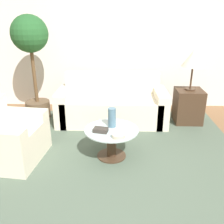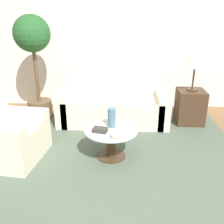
% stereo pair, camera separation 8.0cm
% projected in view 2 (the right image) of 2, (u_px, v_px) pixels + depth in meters
% --- Properties ---
extents(ground_plane, '(14.00, 14.00, 0.00)m').
position_uv_depth(ground_plane, '(93.00, 198.00, 2.63)').
color(ground_plane, brown).
extents(wall_back, '(10.00, 0.06, 2.60)m').
position_uv_depth(wall_back, '(110.00, 42.00, 4.88)').
color(wall_back, white).
rests_on(wall_back, ground_plane).
extents(rug, '(3.59, 3.34, 0.01)m').
position_uv_depth(rug, '(111.00, 156.00, 3.40)').
color(rug, '#4C5B4C').
rests_on(rug, ground_plane).
extents(sofa_main, '(1.89, 0.79, 0.84)m').
position_uv_depth(sofa_main, '(113.00, 105.00, 4.45)').
color(sofa_main, beige).
rests_on(sofa_main, ground_plane).
extents(armchair, '(0.82, 0.91, 0.80)m').
position_uv_depth(armchair, '(8.00, 138.00, 3.28)').
color(armchair, beige).
rests_on(armchair, ground_plane).
extents(coffee_table, '(0.71, 0.71, 0.41)m').
position_uv_depth(coffee_table, '(111.00, 139.00, 3.30)').
color(coffee_table, '#422D1E').
rests_on(coffee_table, ground_plane).
extents(side_table, '(0.46, 0.46, 0.59)m').
position_uv_depth(side_table, '(190.00, 107.00, 4.36)').
color(side_table, '#422D1E').
rests_on(side_table, ground_plane).
extents(table_lamp, '(0.38, 0.38, 0.68)m').
position_uv_depth(table_lamp, '(196.00, 59.00, 4.06)').
color(table_lamp, '#422D1E').
rests_on(table_lamp, side_table).
extents(potted_plant, '(0.62, 0.62, 1.81)m').
position_uv_depth(potted_plant, '(34.00, 50.00, 4.26)').
color(potted_plant, brown).
rests_on(potted_plant, ground_plane).
extents(vase, '(0.10, 0.10, 0.26)m').
position_uv_depth(vase, '(112.00, 118.00, 3.28)').
color(vase, slate).
rests_on(vase, coffee_table).
extents(bowl, '(0.16, 0.16, 0.05)m').
position_uv_depth(bowl, '(117.00, 136.00, 3.02)').
color(bowl, beige).
rests_on(bowl, coffee_table).
extents(book_stack, '(0.20, 0.15, 0.05)m').
position_uv_depth(book_stack, '(100.00, 130.00, 3.17)').
color(book_stack, '#38332D').
rests_on(book_stack, coffee_table).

